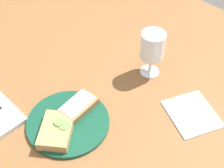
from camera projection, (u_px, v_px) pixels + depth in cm
name	position (u px, v px, depth cm)	size (l,w,h in cm)	color
wooden_table	(96.00, 109.00, 90.73)	(140.00, 140.00, 3.00)	brown
plate	(68.00, 122.00, 84.73)	(22.52, 22.52, 1.04)	#144733
sandwich_with_cheese	(78.00, 107.00, 86.22)	(12.02, 7.20, 2.80)	brown
sandwich_with_cucumber	(56.00, 130.00, 80.62)	(13.66, 13.13, 3.07)	#A88456
wine_glass	(152.00, 48.00, 92.15)	(7.30, 7.30, 14.96)	white
napkin	(192.00, 114.00, 87.22)	(12.59, 14.09, 0.40)	white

